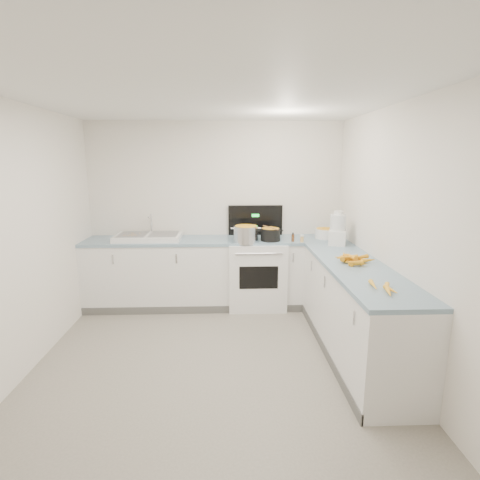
{
  "coord_description": "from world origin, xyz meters",
  "views": [
    {
      "loc": [
        0.13,
        -3.24,
        1.97
      ],
      "look_at": [
        0.3,
        1.1,
        1.05
      ],
      "focal_mm": 28.0,
      "sensor_mm": 36.0,
      "label": 1
    }
  ],
  "objects_px": {
    "stove": "(257,272)",
    "steel_pot": "(246,235)",
    "spice_jar": "(302,239)",
    "food_processor": "(338,230)",
    "black_pot": "(270,235)",
    "extract_bottle": "(293,238)",
    "mixing_bowl": "(325,233)",
    "sink": "(149,237)"
  },
  "relations": [
    {
      "from": "stove",
      "to": "steel_pot",
      "type": "height_order",
      "value": "stove"
    },
    {
      "from": "stove",
      "to": "steel_pot",
      "type": "relative_size",
      "value": 4.4
    },
    {
      "from": "spice_jar",
      "to": "food_processor",
      "type": "relative_size",
      "value": 0.18
    },
    {
      "from": "black_pot",
      "to": "extract_bottle",
      "type": "xyz_separation_m",
      "value": [
        0.29,
        -0.07,
        -0.02
      ]
    },
    {
      "from": "steel_pot",
      "to": "mixing_bowl",
      "type": "height_order",
      "value": "steel_pot"
    },
    {
      "from": "sink",
      "to": "steel_pot",
      "type": "xyz_separation_m",
      "value": [
        1.29,
        -0.19,
        0.06
      ]
    },
    {
      "from": "mixing_bowl",
      "to": "steel_pot",
      "type": "bearing_deg",
      "value": -170.45
    },
    {
      "from": "extract_bottle",
      "to": "spice_jar",
      "type": "xyz_separation_m",
      "value": [
        0.11,
        -0.04,
        -0.01
      ]
    },
    {
      "from": "mixing_bowl",
      "to": "sink",
      "type": "bearing_deg",
      "value": 179.95
    },
    {
      "from": "mixing_bowl",
      "to": "spice_jar",
      "type": "height_order",
      "value": "mixing_bowl"
    },
    {
      "from": "spice_jar",
      "to": "mixing_bowl",
      "type": "bearing_deg",
      "value": 33.19
    },
    {
      "from": "stove",
      "to": "sink",
      "type": "relative_size",
      "value": 1.58
    },
    {
      "from": "steel_pot",
      "to": "black_pot",
      "type": "distance_m",
      "value": 0.33
    },
    {
      "from": "black_pot",
      "to": "mixing_bowl",
      "type": "bearing_deg",
      "value": 9.96
    },
    {
      "from": "black_pot",
      "to": "spice_jar",
      "type": "relative_size",
      "value": 3.34
    },
    {
      "from": "stove",
      "to": "extract_bottle",
      "type": "height_order",
      "value": "stove"
    },
    {
      "from": "mixing_bowl",
      "to": "extract_bottle",
      "type": "distance_m",
      "value": 0.52
    },
    {
      "from": "steel_pot",
      "to": "extract_bottle",
      "type": "distance_m",
      "value": 0.61
    },
    {
      "from": "black_pot",
      "to": "sink",
      "type": "bearing_deg",
      "value": 175.16
    },
    {
      "from": "sink",
      "to": "steel_pot",
      "type": "height_order",
      "value": "sink"
    },
    {
      "from": "steel_pot",
      "to": "mixing_bowl",
      "type": "bearing_deg",
      "value": 9.55
    },
    {
      "from": "mixing_bowl",
      "to": "food_processor",
      "type": "relative_size",
      "value": 0.67
    },
    {
      "from": "extract_bottle",
      "to": "food_processor",
      "type": "height_order",
      "value": "food_processor"
    },
    {
      "from": "sink",
      "to": "spice_jar",
      "type": "bearing_deg",
      "value": -6.89
    },
    {
      "from": "extract_bottle",
      "to": "food_processor",
      "type": "bearing_deg",
      "value": -20.24
    },
    {
      "from": "mixing_bowl",
      "to": "spice_jar",
      "type": "xyz_separation_m",
      "value": [
        -0.37,
        -0.24,
        -0.03
      ]
    },
    {
      "from": "sink",
      "to": "extract_bottle",
      "type": "relative_size",
      "value": 9.17
    },
    {
      "from": "sink",
      "to": "spice_jar",
      "type": "height_order",
      "value": "sink"
    },
    {
      "from": "spice_jar",
      "to": "extract_bottle",
      "type": "bearing_deg",
      "value": 162.06
    },
    {
      "from": "steel_pot",
      "to": "spice_jar",
      "type": "relative_size",
      "value": 4.03
    },
    {
      "from": "steel_pot",
      "to": "extract_bottle",
      "type": "height_order",
      "value": "steel_pot"
    },
    {
      "from": "stove",
      "to": "spice_jar",
      "type": "xyz_separation_m",
      "value": [
        0.57,
        -0.23,
        0.5
      ]
    },
    {
      "from": "steel_pot",
      "to": "food_processor",
      "type": "xyz_separation_m",
      "value": [
        1.14,
        -0.21,
        0.09
      ]
    },
    {
      "from": "food_processor",
      "to": "spice_jar",
      "type": "bearing_deg",
      "value": 159.15
    },
    {
      "from": "stove",
      "to": "spice_jar",
      "type": "distance_m",
      "value": 0.79
    },
    {
      "from": "sink",
      "to": "extract_bottle",
      "type": "height_order",
      "value": "sink"
    },
    {
      "from": "extract_bottle",
      "to": "sink",
      "type": "bearing_deg",
      "value": 173.78
    },
    {
      "from": "steel_pot",
      "to": "black_pot",
      "type": "height_order",
      "value": "steel_pot"
    },
    {
      "from": "steel_pot",
      "to": "black_pot",
      "type": "bearing_deg",
      "value": 8.58
    },
    {
      "from": "stove",
      "to": "steel_pot",
      "type": "distance_m",
      "value": 0.61
    },
    {
      "from": "steel_pot",
      "to": "spice_jar",
      "type": "bearing_deg",
      "value": -4.54
    },
    {
      "from": "black_pot",
      "to": "food_processor",
      "type": "xyz_separation_m",
      "value": [
        0.81,
        -0.26,
        0.11
      ]
    }
  ]
}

